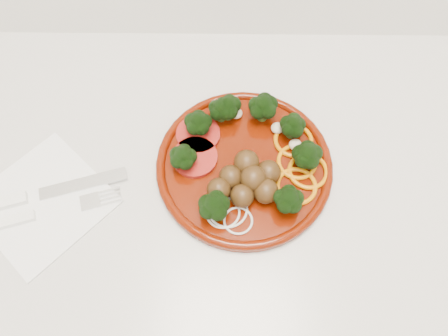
{
  "coord_description": "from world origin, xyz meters",
  "views": [
    {
      "loc": [
        -0.18,
        1.43,
        1.49
      ],
      "look_at": [
        -0.18,
        1.72,
        0.92
      ],
      "focal_mm": 35.0,
      "sensor_mm": 36.0,
      "label": 1
    }
  ],
  "objects_px": {
    "napkin": "(43,202)",
    "plate": "(245,160)",
    "knife": "(22,198)",
    "fork": "(21,219)"
  },
  "relations": [
    {
      "from": "napkin",
      "to": "fork",
      "type": "bearing_deg",
      "value": -129.85
    },
    {
      "from": "fork",
      "to": "knife",
      "type": "bearing_deg",
      "value": 83.0
    },
    {
      "from": "knife",
      "to": "fork",
      "type": "bearing_deg",
      "value": -97.0
    },
    {
      "from": "plate",
      "to": "napkin",
      "type": "distance_m",
      "value": 0.3
    },
    {
      "from": "plate",
      "to": "fork",
      "type": "bearing_deg",
      "value": -164.02
    },
    {
      "from": "napkin",
      "to": "plate",
      "type": "bearing_deg",
      "value": 12.07
    },
    {
      "from": "knife",
      "to": "fork",
      "type": "relative_size",
      "value": 1.13
    },
    {
      "from": "plate",
      "to": "napkin",
      "type": "relative_size",
      "value": 1.59
    },
    {
      "from": "knife",
      "to": "fork",
      "type": "distance_m",
      "value": 0.03
    },
    {
      "from": "plate",
      "to": "knife",
      "type": "distance_m",
      "value": 0.33
    }
  ]
}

